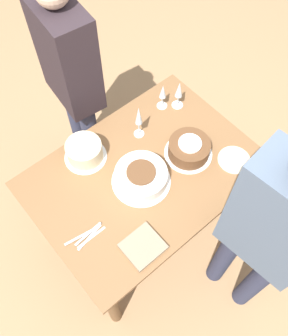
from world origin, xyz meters
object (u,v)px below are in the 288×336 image
Objects in this scene: wine_glass_extra at (163,93)px; cake_back_decorated at (85,151)px; cake_center_white at (141,177)px; wine_glass_near at (139,117)px; cake_front_chocolate at (189,149)px; person_watching at (71,73)px; person_cutting at (270,232)px; wine_glass_far at (179,91)px.

cake_back_decorated is at bearing 179.66° from wine_glass_extra.
cake_center_white is 0.34m from wine_glass_near.
cake_back_decorated is at bearing 141.74° from cake_front_chocolate.
person_watching is at bearing 83.33° from cake_center_white.
person_cutting reaches higher than wine_glass_near.
wine_glass_far reaches higher than cake_center_white.
cake_center_white is 0.35m from cake_back_decorated.
person_cutting is at bearing 10.24° from person_watching.
wine_glass_extra is 0.11× the size of person_cutting.
wine_glass_extra is at bearing 71.60° from cake_front_chocolate.
wine_glass_far is 0.65m from person_watching.
wine_glass_extra is at bearing 36.14° from cake_center_white.
person_watching is (-0.23, 0.78, 0.13)m from cake_front_chocolate.
cake_front_chocolate is at bearing 22.68° from person_watching.
wine_glass_extra is 0.12× the size of person_watching.
cake_center_white is at bearing -0.59° from person_watching.
cake_back_decorated is 1.05m from person_cutting.
person_cutting is (0.33, -0.99, 0.18)m from cake_back_decorated.
person_cutting is 1.41m from person_watching.
cake_front_chocolate is 0.37m from wine_glass_far.
person_cutting reaches higher than cake_front_chocolate.
wine_glass_near reaches higher than wine_glass_extra.
wine_glass_extra reaches higher than cake_back_decorated.
cake_back_decorated is (-0.46, 0.36, 0.01)m from cake_front_chocolate.
cake_front_chocolate is at bearing -38.26° from cake_back_decorated.
cake_front_chocolate is 0.58m from cake_back_decorated.
cake_back_decorated is at bearing 174.65° from wine_glass_far.
cake_center_white is at bearing -152.98° from wine_glass_far.
person_cutting reaches higher than cake_back_decorated.
wine_glass_far is (0.32, 0.01, -0.03)m from wine_glass_near.
cake_center_white is at bearing -66.73° from cake_back_decorated.
wine_glass_near is at bearing -163.84° from wine_glass_extra.
person_watching is (-0.11, 0.49, 0.03)m from wine_glass_near.
wine_glass_extra reaches higher than cake_center_white.
cake_center_white is at bearing 10.31° from person_cutting.
wine_glass_extra is at bearing -0.34° from cake_back_decorated.
cake_front_chocolate is 1.51× the size of wine_glass_extra.
cake_back_decorated is 1.33× the size of wine_glass_extra.
cake_front_chocolate is 0.17× the size of person_cutting.
wine_glass_far is (0.52, 0.26, 0.08)m from cake_center_white.
wine_glass_near is (0.33, -0.07, 0.10)m from cake_back_decorated.
wine_glass_near is at bearing -177.68° from wine_glass_far.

